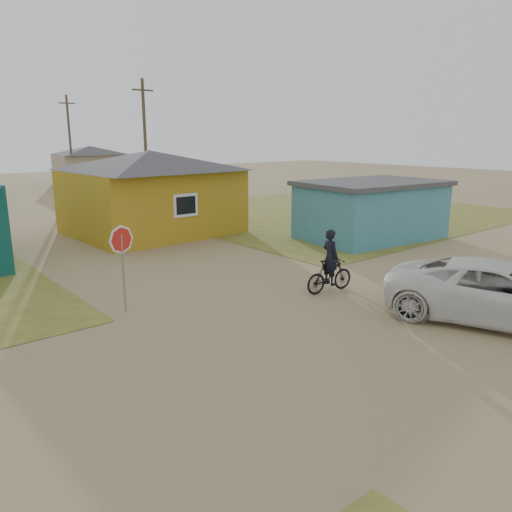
# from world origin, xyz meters

# --- Properties ---
(ground) EXTENTS (120.00, 120.00, 0.00)m
(ground) POSITION_xyz_m (0.00, 0.00, 0.00)
(ground) COLOR #988157
(grass_ne) EXTENTS (20.00, 18.00, 0.00)m
(grass_ne) POSITION_xyz_m (14.00, 13.00, 0.01)
(grass_ne) COLOR olive
(grass_ne) RESTS_ON ground
(house_yellow) EXTENTS (7.72, 6.76, 3.90)m
(house_yellow) POSITION_xyz_m (2.50, 14.00, 2.00)
(house_yellow) COLOR #AF871A
(house_yellow) RESTS_ON ground
(shed_turquoise) EXTENTS (6.71, 4.93, 2.60)m
(shed_turquoise) POSITION_xyz_m (9.50, 6.50, 1.31)
(shed_turquoise) COLOR teal
(shed_turquoise) RESTS_ON ground
(house_beige_east) EXTENTS (6.95, 6.05, 3.60)m
(house_beige_east) POSITION_xyz_m (10.00, 40.00, 1.86)
(house_beige_east) COLOR tan
(house_beige_east) RESTS_ON ground
(utility_pole_near) EXTENTS (1.40, 0.20, 8.00)m
(utility_pole_near) POSITION_xyz_m (6.50, 22.00, 4.14)
(utility_pole_near) COLOR brown
(utility_pole_near) RESTS_ON ground
(utility_pole_far) EXTENTS (1.40, 0.20, 8.00)m
(utility_pole_far) POSITION_xyz_m (7.50, 38.00, 4.14)
(utility_pole_far) COLOR brown
(utility_pole_far) RESTS_ON ground
(stop_sign) EXTENTS (0.76, 0.15, 2.33)m
(stop_sign) POSITION_xyz_m (-3.44, 4.56, 1.72)
(stop_sign) COLOR gray
(stop_sign) RESTS_ON ground
(cyclist) EXTENTS (1.74, 0.69, 1.91)m
(cyclist) POSITION_xyz_m (2.00, 2.20, 0.70)
(cyclist) COLOR black
(cyclist) RESTS_ON ground
(vehicle) EXTENTS (4.31, 5.98, 1.51)m
(vehicle) POSITION_xyz_m (3.41, -2.16, 0.76)
(vehicle) COLOR silver
(vehicle) RESTS_ON ground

